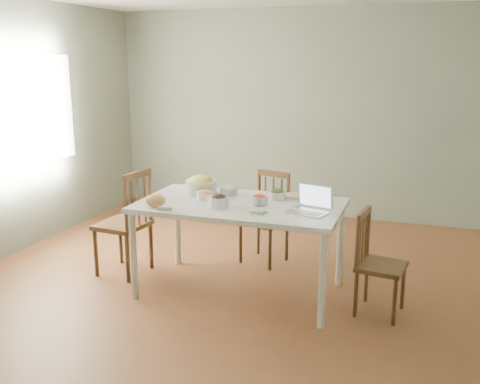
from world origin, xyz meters
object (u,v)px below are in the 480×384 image
(chair_right, at_px, (381,264))
(bread_boule, at_px, (156,200))
(bowl_squash, at_px, (201,185))
(dining_table, at_px, (240,248))
(chair_far, at_px, (264,219))
(laptop, at_px, (308,200))
(chair_left, at_px, (122,222))

(chair_right, bearing_deg, bread_boule, 108.11)
(bread_boule, bearing_deg, bowl_squash, 71.55)
(dining_table, distance_m, chair_far, 0.78)
(chair_right, xyz_separation_m, laptop, (-0.60, -0.08, 0.51))
(dining_table, relative_size, laptop, 5.64)
(bread_boule, bearing_deg, chair_right, 9.61)
(bread_boule, distance_m, bowl_squash, 0.59)
(chair_left, distance_m, bread_boule, 0.80)
(chair_far, distance_m, laptop, 1.19)
(bread_boule, xyz_separation_m, bowl_squash, (0.19, 0.56, 0.03))
(dining_table, relative_size, bowl_squash, 6.00)
(chair_far, height_order, laptop, laptop)
(chair_far, xyz_separation_m, chair_right, (1.24, -0.81, -0.03))
(chair_far, xyz_separation_m, bread_boule, (-0.63, -1.12, 0.42))
(chair_right, bearing_deg, chair_left, 96.50)
(chair_right, height_order, bowl_squash, bowl_squash)
(dining_table, distance_m, bread_boule, 0.87)
(dining_table, relative_size, chair_far, 1.90)
(chair_left, xyz_separation_m, chair_right, (2.45, -0.09, -0.09))
(bowl_squash, bearing_deg, chair_right, -8.08)
(chair_far, distance_m, bowl_squash, 0.85)
(chair_far, bearing_deg, chair_left, -133.58)
(chair_left, distance_m, laptop, 1.91)
(chair_far, relative_size, bowl_squash, 3.16)
(chair_left, distance_m, bowl_squash, 0.88)
(chair_left, bearing_deg, bread_boule, 60.80)
(chair_far, xyz_separation_m, chair_left, (-1.22, -0.72, 0.05))
(bread_boule, bearing_deg, chair_far, 60.68)
(dining_table, bearing_deg, chair_right, -1.28)
(chair_far, relative_size, bread_boule, 5.48)
(chair_left, xyz_separation_m, bread_boule, (0.59, -0.40, 0.37))
(chair_far, xyz_separation_m, laptop, (0.63, -0.89, 0.47))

